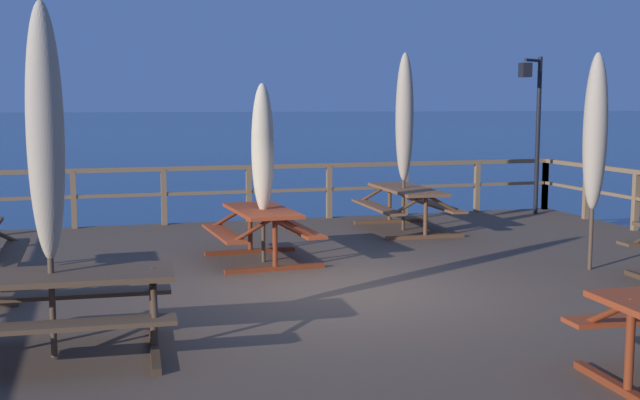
% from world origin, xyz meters
% --- Properties ---
extents(ground_plane, '(600.00, 600.00, 0.00)m').
position_xyz_m(ground_plane, '(0.00, 0.00, 0.00)').
color(ground_plane, navy).
extents(wooden_deck, '(13.20, 12.16, 0.71)m').
position_xyz_m(wooden_deck, '(0.00, 0.00, 0.36)').
color(wooden_deck, brown).
rests_on(wooden_deck, ground).
extents(railing_waterside_far, '(13.00, 0.10, 1.09)m').
position_xyz_m(railing_waterside_far, '(-0.00, 5.93, 1.45)').
color(railing_waterside_far, brown).
rests_on(railing_waterside_far, wooden_deck).
extents(picnic_table_front_right, '(2.19, 1.49, 0.78)m').
position_xyz_m(picnic_table_front_right, '(-3.23, -1.76, 1.28)').
color(picnic_table_front_right, brown).
rests_on(picnic_table_front_right, wooden_deck).
extents(picnic_table_back_right, '(1.50, 1.80, 0.78)m').
position_xyz_m(picnic_table_back_right, '(-0.56, 2.00, 1.27)').
color(picnic_table_back_right, '#993819').
rests_on(picnic_table_back_right, wooden_deck).
extents(picnic_table_back_left, '(1.46, 2.22, 0.78)m').
position_xyz_m(picnic_table_back_left, '(2.51, 4.08, 1.28)').
color(picnic_table_back_left, brown).
rests_on(picnic_table_back_left, wooden_deck).
extents(patio_umbrella_tall_mid_left, '(0.32, 0.32, 3.13)m').
position_xyz_m(patio_umbrella_tall_mid_left, '(-3.22, -1.73, 2.71)').
color(patio_umbrella_tall_mid_left, '#4C3828').
rests_on(patio_umbrella_tall_mid_left, wooden_deck).
extents(patio_umbrella_tall_back_right, '(0.32, 0.32, 2.55)m').
position_xyz_m(patio_umbrella_tall_back_right, '(-0.54, 1.97, 2.33)').
color(patio_umbrella_tall_back_right, '#4C3828').
rests_on(patio_umbrella_tall_back_right, wooden_deck).
extents(patio_umbrella_tall_back_left, '(0.32, 0.32, 2.93)m').
position_xyz_m(patio_umbrella_tall_back_left, '(3.65, 0.24, 2.58)').
color(patio_umbrella_tall_back_left, '#4C3828').
rests_on(patio_umbrella_tall_back_left, wooden_deck).
extents(patio_umbrella_tall_front, '(0.32, 0.32, 3.15)m').
position_xyz_m(patio_umbrella_tall_front, '(2.47, 4.13, 2.72)').
color(patio_umbrella_tall_front, '#4C3828').
rests_on(patio_umbrella_tall_front, wooden_deck).
extents(lamp_post_hooked, '(0.63, 0.40, 3.20)m').
position_xyz_m(lamp_post_hooked, '(5.73, 5.29, 2.83)').
color(lamp_post_hooked, black).
rests_on(lamp_post_hooked, wooden_deck).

